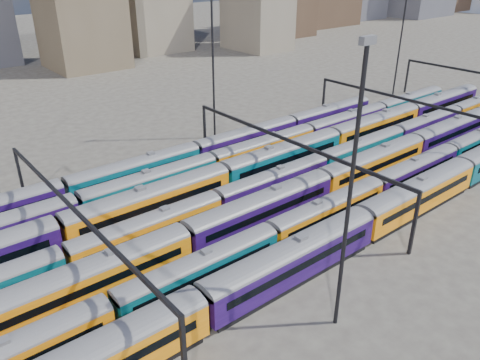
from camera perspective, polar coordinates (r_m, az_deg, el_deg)
ground at (r=61.53m, az=-1.11°, el=-4.05°), size 500.00×500.00×0.00m
rake_0 at (r=64.61m, az=20.84°, el=-1.40°), size 112.76×3.30×5.57m
rake_1 at (r=65.50m, az=16.17°, el=-0.77°), size 113.81×2.78×4.66m
rake_2 at (r=64.41m, az=10.06°, el=-0.16°), size 132.25×3.22×5.44m
rake_3 at (r=64.68m, az=4.09°, el=-0.04°), size 135.59×2.83×4.76m
rake_4 at (r=65.09m, az=-2.05°, el=0.64°), size 137.30×3.35×5.65m
rake_5 at (r=69.79m, az=-3.43°, el=2.14°), size 123.37×3.01×5.07m
rake_6 at (r=69.10m, az=-12.62°, el=1.32°), size 104.33×3.06×5.15m
gantry_1 at (r=50.08m, az=-19.55°, el=-4.26°), size 0.35×40.35×8.03m
gantry_2 at (r=64.58m, az=5.86°, el=4.01°), size 0.35×40.35×8.03m
gantry_3 at (r=87.37m, az=20.22°, el=8.39°), size 0.35×40.35×8.03m
mast_2 at (r=38.11m, az=13.35°, el=-0.87°), size 1.40×0.50×25.60m
mast_3 at (r=83.26m, az=-3.32°, el=14.23°), size 1.40×0.50×25.60m
mast_5 at (r=117.00m, az=19.06°, el=16.30°), size 1.40×0.50×25.60m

